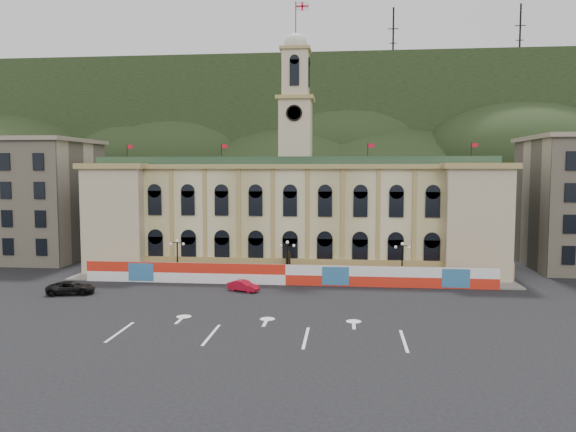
# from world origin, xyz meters

# --- Properties ---
(ground) EXTENTS (260.00, 260.00, 0.00)m
(ground) POSITION_xyz_m (0.00, 0.00, 0.00)
(ground) COLOR black
(ground) RESTS_ON ground
(lane_markings) EXTENTS (26.00, 10.00, 0.02)m
(lane_markings) POSITION_xyz_m (0.00, -5.00, 0.00)
(lane_markings) COLOR white
(lane_markings) RESTS_ON ground
(hill_ridge) EXTENTS (230.00, 80.00, 64.00)m
(hill_ridge) POSITION_xyz_m (0.03, 121.99, 19.48)
(hill_ridge) COLOR black
(hill_ridge) RESTS_ON ground
(city_hall) EXTENTS (56.20, 17.60, 37.10)m
(city_hall) POSITION_xyz_m (0.00, 27.63, 7.85)
(city_hall) COLOR beige
(city_hall) RESTS_ON ground
(side_building_left) EXTENTS (21.00, 17.00, 18.60)m
(side_building_left) POSITION_xyz_m (-43.00, 30.93, 9.33)
(side_building_left) COLOR #B5A78B
(side_building_left) RESTS_ON ground
(hoarding_fence) EXTENTS (50.00, 0.44, 2.50)m
(hoarding_fence) POSITION_xyz_m (0.06, 15.07, 1.25)
(hoarding_fence) COLOR red
(hoarding_fence) RESTS_ON ground
(pavement) EXTENTS (56.00, 5.50, 0.16)m
(pavement) POSITION_xyz_m (0.00, 17.75, 0.08)
(pavement) COLOR slate
(pavement) RESTS_ON ground
(statue) EXTENTS (1.40, 1.40, 3.72)m
(statue) POSITION_xyz_m (0.00, 18.00, 1.19)
(statue) COLOR #595651
(statue) RESTS_ON ground
(lamp_left) EXTENTS (1.96, 0.44, 5.15)m
(lamp_left) POSITION_xyz_m (-14.00, 17.00, 3.07)
(lamp_left) COLOR black
(lamp_left) RESTS_ON ground
(lamp_center) EXTENTS (1.96, 0.44, 5.15)m
(lamp_center) POSITION_xyz_m (0.00, 17.00, 3.07)
(lamp_center) COLOR black
(lamp_center) RESTS_ON ground
(lamp_right) EXTENTS (1.96, 0.44, 5.15)m
(lamp_right) POSITION_xyz_m (14.00, 17.00, 3.07)
(lamp_right) COLOR black
(lamp_right) RESTS_ON ground
(red_sedan) EXTENTS (4.11, 4.74, 1.24)m
(red_sedan) POSITION_xyz_m (-4.43, 11.08, 0.62)
(red_sedan) COLOR #AC0C21
(red_sedan) RESTS_ON ground
(black_suv) EXTENTS (4.84, 6.29, 1.43)m
(black_suv) POSITION_xyz_m (-23.33, 7.52, 0.72)
(black_suv) COLOR black
(black_suv) RESTS_ON ground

